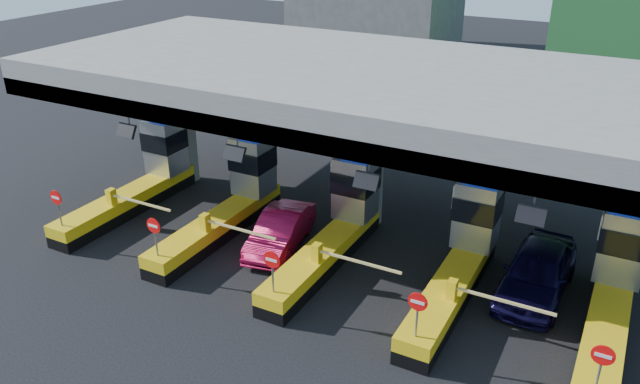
% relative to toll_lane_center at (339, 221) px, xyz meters
% --- Properties ---
extents(ground, '(120.00, 120.00, 0.00)m').
position_rel_toll_lane_center_xyz_m(ground, '(-0.00, -0.28, -1.40)').
color(ground, black).
rests_on(ground, ground).
extents(toll_canopy, '(28.00, 12.09, 7.00)m').
position_rel_toll_lane_center_xyz_m(toll_canopy, '(-0.00, 2.59, 4.74)').
color(toll_canopy, slate).
rests_on(toll_canopy, ground).
extents(toll_lane_far_left, '(4.43, 8.00, 4.16)m').
position_rel_toll_lane_center_xyz_m(toll_lane_far_left, '(-10.00, 0.00, 0.00)').
color(toll_lane_far_left, black).
rests_on(toll_lane_far_left, ground).
extents(toll_lane_left, '(4.43, 8.00, 4.16)m').
position_rel_toll_lane_center_xyz_m(toll_lane_left, '(-5.00, 0.00, 0.00)').
color(toll_lane_left, black).
rests_on(toll_lane_left, ground).
extents(toll_lane_center, '(4.43, 8.00, 4.16)m').
position_rel_toll_lane_center_xyz_m(toll_lane_center, '(0.00, 0.00, 0.00)').
color(toll_lane_center, black).
rests_on(toll_lane_center, ground).
extents(toll_lane_right, '(4.43, 8.00, 4.16)m').
position_rel_toll_lane_center_xyz_m(toll_lane_right, '(5.00, 0.00, 0.00)').
color(toll_lane_right, black).
rests_on(toll_lane_right, ground).
extents(toll_lane_far_right, '(4.43, 8.00, 4.16)m').
position_rel_toll_lane_center_xyz_m(toll_lane_far_right, '(10.00, 0.00, 0.00)').
color(toll_lane_far_right, black).
rests_on(toll_lane_far_right, ground).
extents(van, '(2.31, 5.37, 1.81)m').
position_rel_toll_lane_center_xyz_m(van, '(7.50, 0.73, -0.49)').
color(van, black).
rests_on(van, ground).
extents(red_car, '(2.39, 4.76, 1.50)m').
position_rel_toll_lane_center_xyz_m(red_car, '(-2.27, -0.71, -0.65)').
color(red_car, '#A60C38').
rests_on(red_car, ground).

